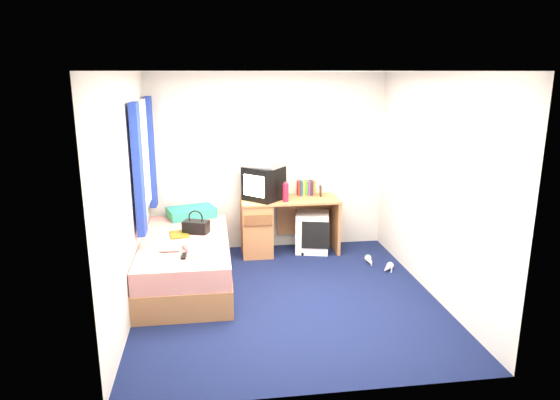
{
  "coord_description": "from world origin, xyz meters",
  "views": [
    {
      "loc": [
        -0.77,
        -4.96,
        2.39
      ],
      "look_at": [
        0.02,
        0.7,
        0.92
      ],
      "focal_mm": 32.0,
      "sensor_mm": 36.0,
      "label": 1
    }
  ],
  "objects": [
    {
      "name": "handbag",
      "position": [
        -0.98,
        0.76,
        0.62
      ],
      "size": [
        0.33,
        0.26,
        0.28
      ],
      "rotation": [
        0.0,
        0.0,
        -0.37
      ],
      "color": "black",
      "rests_on": "bed"
    },
    {
      "name": "bed",
      "position": [
        -1.1,
        0.56,
        0.27
      ],
      "size": [
        1.01,
        2.0,
        0.54
      ],
      "color": "#B57A4B",
      "rests_on": "ground"
    },
    {
      "name": "aerosol_can",
      "position": [
        0.11,
        1.51,
        0.83
      ],
      "size": [
        0.05,
        0.05,
        0.16
      ],
      "primitive_type": "cylinder",
      "rotation": [
        0.0,
        0.0,
        0.15
      ],
      "color": "white",
      "rests_on": "desk"
    },
    {
      "name": "colour_swatch_fan",
      "position": [
        -1.05,
        0.0,
        0.55
      ],
      "size": [
        0.23,
        0.11,
        0.01
      ],
      "primitive_type": "cube",
      "rotation": [
        0.0,
        0.0,
        -0.23
      ],
      "color": "orange",
      "rests_on": "bed"
    },
    {
      "name": "window_assembly",
      "position": [
        -1.55,
        0.9,
        1.42
      ],
      "size": [
        0.11,
        1.42,
        1.4
      ],
      "color": "silver",
      "rests_on": "room_shell"
    },
    {
      "name": "storage_cube",
      "position": [
        0.57,
        1.42,
        0.27
      ],
      "size": [
        0.53,
        0.53,
        0.55
      ],
      "primitive_type": "cube",
      "rotation": [
        0.0,
        0.0,
        -0.24
      ],
      "color": "white",
      "rests_on": "ground"
    },
    {
      "name": "picture_frame",
      "position": [
        0.69,
        1.52,
        0.82
      ],
      "size": [
        0.03,
        0.12,
        0.14
      ],
      "primitive_type": "cube",
      "rotation": [
        0.0,
        0.0,
        -0.1
      ],
      "color": "black",
      "rests_on": "desk"
    },
    {
      "name": "remote_control",
      "position": [
        -1.08,
        -0.02,
        0.55
      ],
      "size": [
        0.06,
        0.16,
        0.02
      ],
      "primitive_type": "cube",
      "rotation": [
        0.0,
        0.0,
        -0.06
      ],
      "color": "black",
      "rests_on": "bed"
    },
    {
      "name": "vcr",
      "position": [
        -0.09,
        1.44,
        1.23
      ],
      "size": [
        0.56,
        0.54,
        0.09
      ],
      "primitive_type": "cube",
      "rotation": [
        0.0,
        0.0,
        -0.63
      ],
      "color": "#B5B6B8",
      "rests_on": "crt_tv"
    },
    {
      "name": "desk",
      "position": [
        -0.02,
        1.44,
        0.41
      ],
      "size": [
        1.3,
        0.55,
        0.75
      ],
      "color": "#B57A4B",
      "rests_on": "ground"
    },
    {
      "name": "white_heels",
      "position": [
        1.27,
        0.69,
        0.04
      ],
      "size": [
        0.3,
        0.49,
        0.09
      ],
      "color": "white",
      "rests_on": "ground"
    },
    {
      "name": "pillow",
      "position": [
        -1.05,
        1.44,
        0.6
      ],
      "size": [
        0.68,
        0.54,
        0.13
      ],
      "primitive_type": "cube",
      "rotation": [
        0.0,
        0.0,
        0.31
      ],
      "color": "#185C9C",
      "rests_on": "bed"
    },
    {
      "name": "book_row",
      "position": [
        0.51,
        1.6,
        0.85
      ],
      "size": [
        0.24,
        0.13,
        0.2
      ],
      "color": "maroon",
      "rests_on": "desk"
    },
    {
      "name": "water_bottle",
      "position": [
        -1.24,
        0.15,
        0.58
      ],
      "size": [
        0.2,
        0.08,
        0.07
      ],
      "primitive_type": "cylinder",
      "rotation": [
        0.0,
        1.57,
        -0.03
      ],
      "color": "silver",
      "rests_on": "bed"
    },
    {
      "name": "pink_water_bottle",
      "position": [
        0.17,
        1.28,
        0.87
      ],
      "size": [
        0.09,
        0.09,
        0.23
      ],
      "primitive_type": "cylinder",
      "rotation": [
        0.0,
        0.0,
        -0.27
      ],
      "color": "red",
      "rests_on": "desk"
    },
    {
      "name": "ground",
      "position": [
        0.0,
        0.0,
        0.0
      ],
      "size": [
        3.4,
        3.4,
        0.0
      ],
      "primitive_type": "plane",
      "color": "#0C1438",
      "rests_on": "ground"
    },
    {
      "name": "room_shell",
      "position": [
        0.0,
        0.0,
        1.45
      ],
      "size": [
        3.4,
        3.4,
        3.4
      ],
      "color": "white",
      "rests_on": "ground"
    },
    {
      "name": "crt_tv",
      "position": [
        -0.1,
        1.44,
        0.97
      ],
      "size": [
        0.6,
        0.6,
        0.44
      ],
      "rotation": [
        0.0,
        0.0,
        -0.77
      ],
      "color": "black",
      "rests_on": "desk"
    },
    {
      "name": "towel",
      "position": [
        -0.95,
        0.24,
        0.58
      ],
      "size": [
        0.32,
        0.29,
        0.09
      ],
      "primitive_type": "cube",
      "rotation": [
        0.0,
        0.0,
        0.31
      ],
      "color": "silver",
      "rests_on": "bed"
    },
    {
      "name": "magazine",
      "position": [
        -1.17,
        0.71,
        0.55
      ],
      "size": [
        0.25,
        0.31,
        0.01
      ],
      "primitive_type": "cube",
      "rotation": [
        0.0,
        0.0,
        0.14
      ],
      "color": "gold",
      "rests_on": "bed"
    }
  ]
}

